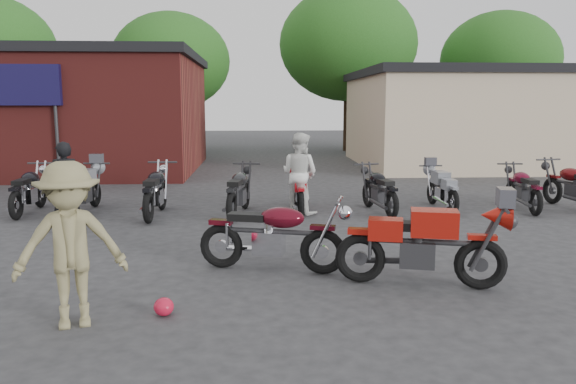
{
  "coord_description": "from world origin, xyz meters",
  "views": [
    {
      "loc": [
        -0.73,
        -7.33,
        2.45
      ],
      "look_at": [
        -0.18,
        2.48,
        0.9
      ],
      "focal_mm": 35.0,
      "sensor_mm": 36.0,
      "label": 1
    }
  ],
  "objects": [
    {
      "name": "row_bike_7",
      "position": [
        5.44,
        5.21,
        0.56
      ],
      "size": [
        0.77,
        1.96,
        1.12
      ],
      "primitive_type": null,
      "rotation": [
        0.0,
        0.0,
        1.5
      ],
      "color": "#590B1F",
      "rests_on": "ground"
    },
    {
      "name": "person_dark",
      "position": [
        -4.57,
        4.02,
        0.86
      ],
      "size": [
        0.72,
        0.57,
        1.71
      ],
      "primitive_type": "imported",
      "rotation": [
        0.0,
        0.0,
        3.43
      ],
      "color": "black",
      "rests_on": "ground"
    },
    {
      "name": "row_bike_2",
      "position": [
        -2.95,
        4.98,
        0.62
      ],
      "size": [
        0.73,
        2.14,
        1.23
      ],
      "primitive_type": null,
      "rotation": [
        0.0,
        0.0,
        1.56
      ],
      "color": "black",
      "rests_on": "ground"
    },
    {
      "name": "sportbike",
      "position": [
        1.5,
        -0.12,
        0.63
      ],
      "size": [
        2.3,
        1.23,
        1.27
      ],
      "primitive_type": null,
      "rotation": [
        0.0,
        0.0,
        -0.25
      ],
      "color": "#B6180F",
      "rests_on": "ground"
    },
    {
      "name": "row_bike_6",
      "position": [
        3.61,
        5.44,
        0.53
      ],
      "size": [
        0.67,
        1.84,
        1.05
      ],
      "primitive_type": null,
      "rotation": [
        0.0,
        0.0,
        1.61
      ],
      "color": "gray",
      "rests_on": "ground"
    },
    {
      "name": "person_tan",
      "position": [
        -2.77,
        -1.25,
        0.92
      ],
      "size": [
        1.34,
        0.99,
        1.84
      ],
      "primitive_type": "imported",
      "rotation": [
        0.0,
        0.0,
        0.29
      ],
      "color": "#898054",
      "rests_on": "ground"
    },
    {
      "name": "row_bike_0",
      "position": [
        -5.86,
        5.46,
        0.59
      ],
      "size": [
        0.73,
        2.05,
        1.18
      ],
      "primitive_type": null,
      "rotation": [
        0.0,
        0.0,
        1.6
      ],
      "color": "black",
      "rests_on": "ground"
    },
    {
      "name": "row_bike_5",
      "position": [
        2.03,
        5.08,
        0.57
      ],
      "size": [
        0.95,
        2.05,
        1.15
      ],
      "primitive_type": null,
      "rotation": [
        0.0,
        0.0,
        1.72
      ],
      "color": "black",
      "rests_on": "ground"
    },
    {
      "name": "tree_2",
      "position": [
        4.0,
        22.0,
        4.4
      ],
      "size": [
        7.04,
        7.04,
        8.8
      ],
      "primitive_type": null,
      "color": "#1B4E15",
      "rests_on": "ground"
    },
    {
      "name": "row_bike_4",
      "position": [
        0.23,
        5.41,
        0.53
      ],
      "size": [
        0.61,
        1.83,
        1.06
      ],
      "primitive_type": null,
      "rotation": [
        0.0,
        0.0,
        1.58
      ],
      "color": "red",
      "rests_on": "ground"
    },
    {
      "name": "row_bike_3",
      "position": [
        -1.12,
        5.02,
        0.59
      ],
      "size": [
        1.01,
        2.13,
        1.18
      ],
      "primitive_type": null,
      "rotation": [
        0.0,
        0.0,
        1.4
      ],
      "color": "black",
      "rests_on": "ground"
    },
    {
      "name": "vintage_motorcycle",
      "position": [
        -0.48,
        0.68,
        0.61
      ],
      "size": [
        2.23,
        1.24,
        1.23
      ],
      "primitive_type": null,
      "rotation": [
        0.0,
        0.0,
        -0.27
      ],
      "color": "#4C0915",
      "rests_on": "ground"
    },
    {
      "name": "stucco_building",
      "position": [
        8.5,
        15.0,
        1.75
      ],
      "size": [
        10.0,
        8.0,
        3.5
      ],
      "primitive_type": "cube",
      "color": "#C5AC8D",
      "rests_on": "ground"
    },
    {
      "name": "brick_building",
      "position": [
        -9.0,
        14.0,
        2.0
      ],
      "size": [
        12.0,
        8.0,
        4.0
      ],
      "primitive_type": "cube",
      "color": "maroon",
      "rests_on": "ground"
    },
    {
      "name": "tree_3",
      "position": [
        12.0,
        22.0,
        3.8
      ],
      "size": [
        6.08,
        6.08,
        7.6
      ],
      "primitive_type": null,
      "color": "#1B4E15",
      "rests_on": "ground"
    },
    {
      "name": "row_bike_8",
      "position": [
        6.68,
        5.24,
        0.61
      ],
      "size": [
        1.04,
        2.19,
        1.22
      ],
      "primitive_type": null,
      "rotation": [
        0.0,
        0.0,
        1.74
      ],
      "color": "#540A0C",
      "rests_on": "ground"
    },
    {
      "name": "tree_1",
      "position": [
        -5.0,
        22.0,
        3.7
      ],
      "size": [
        5.92,
        5.92,
        7.4
      ],
      "primitive_type": null,
      "color": "#1B4E15",
      "rests_on": "ground"
    },
    {
      "name": "ground",
      "position": [
        0.0,
        0.0,
        0.0
      ],
      "size": [
        90.0,
        90.0,
        0.0
      ],
      "primitive_type": "plane",
      "color": "#2D2D2F"
    },
    {
      "name": "person_light",
      "position": [
        0.23,
        5.07,
        0.91
      ],
      "size": [
        1.12,
        1.08,
        1.82
      ],
      "primitive_type": "imported",
      "rotation": [
        0.0,
        0.0,
        2.5
      ],
      "color": "silver",
      "rests_on": "ground"
    },
    {
      "name": "helmet",
      "position": [
        -1.82,
        -1.01,
        0.11
      ],
      "size": [
        0.25,
        0.25,
        0.21
      ],
      "primitive_type": "ellipsoid",
      "rotation": [
        0.0,
        0.0,
        0.1
      ],
      "color": "red",
      "rests_on": "ground"
    },
    {
      "name": "row_bike_1",
      "position": [
        -4.65,
        5.48,
        0.58
      ],
      "size": [
        0.79,
        2.04,
        1.16
      ],
      "primitive_type": null,
      "rotation": [
        0.0,
        0.0,
        1.51
      ],
      "color": "gray",
      "rests_on": "ground"
    }
  ]
}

